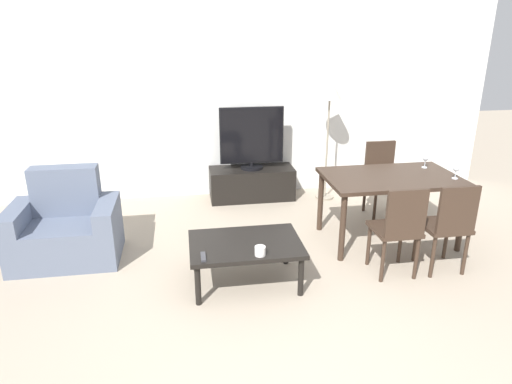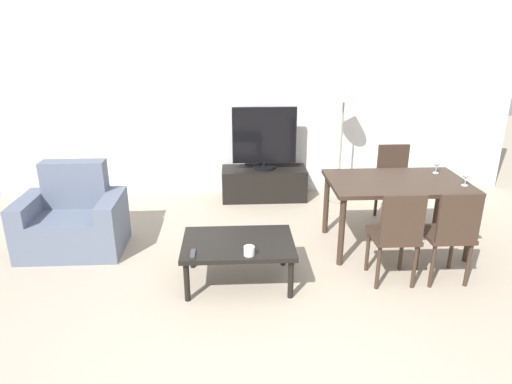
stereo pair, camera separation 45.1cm
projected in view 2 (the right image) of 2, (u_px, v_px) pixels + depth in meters
ground_plane at (283, 374)px, 3.06m from camera, size 18.00×18.00×0.00m
wall_back at (255, 94)px, 5.98m from camera, size 6.95×0.06×2.70m
armchair at (73, 221)px, 4.69m from camera, size 1.01×0.69×0.89m
tv_stand at (264, 183)px, 6.11m from camera, size 1.11×0.44×0.42m
tv at (264, 138)px, 5.89m from camera, size 0.83×0.29×0.81m
coffee_table at (238, 246)px, 4.05m from camera, size 0.99×0.68×0.40m
dining_table at (397, 188)px, 4.62m from camera, size 1.38×0.86×0.73m
dining_chair_near at (397, 233)px, 3.97m from camera, size 0.40×0.40×0.89m
dining_chair_far at (394, 179)px, 5.38m from camera, size 0.40×0.40×0.89m
dining_chair_near_right at (451, 232)px, 4.00m from camera, size 0.40×0.40×0.89m
floor_lamp at (344, 99)px, 5.64m from camera, size 0.30×0.30×1.58m
remote_primary at (193, 254)px, 3.79m from camera, size 0.04×0.15×0.02m
cup_white_near at (249, 251)px, 3.78m from camera, size 0.09×0.09×0.08m
wine_glass_left at (437, 164)px, 4.78m from camera, size 0.07×0.07×0.15m
wine_glass_center at (466, 176)px, 4.41m from camera, size 0.07×0.07×0.15m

